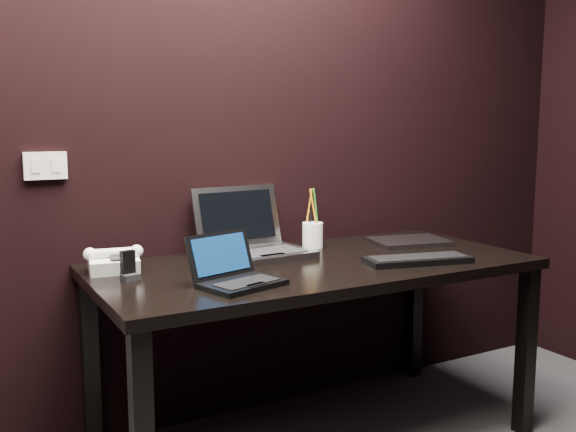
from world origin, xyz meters
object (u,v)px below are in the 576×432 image
ext_keyboard (418,260)px  closed_laptop (409,242)px  desk_phone (114,262)px  mobile_phone (129,269)px  pen_cup (313,234)px  silver_laptop (253,243)px  netbook (236,275)px  desk (315,281)px

ext_keyboard → closed_laptop: ext_keyboard is taller
desk_phone → mobile_phone: (0.02, -0.14, -0.00)m
ext_keyboard → mobile_phone: mobile_phone is taller
ext_keyboard → pen_cup: size_ratio=1.67×
ext_keyboard → closed_laptop: size_ratio=1.17×
closed_laptop → pen_cup: bearing=161.9°
silver_laptop → mobile_phone: 0.57m
mobile_phone → desk_phone: bearing=96.8°
netbook → mobile_phone: netbook is taller
desk_phone → netbook: bearing=-51.5°
mobile_phone → desk: bearing=-5.1°
ext_keyboard → pen_cup: 0.50m
ext_keyboard → pen_cup: (-0.20, 0.46, 0.05)m
desk → ext_keyboard: (0.33, -0.21, 0.09)m
silver_laptop → closed_laptop: bearing=-8.5°
desk → silver_laptop: (-0.16, 0.22, 0.13)m
netbook → ext_keyboard: size_ratio=0.72×
netbook → desk_phone: size_ratio=1.46×
ext_keyboard → pen_cup: bearing=113.6°
closed_laptop → netbook: bearing=-163.3°
desk → desk_phone: (-0.73, 0.20, 0.12)m
silver_laptop → desk_phone: size_ratio=1.97×
silver_laptop → closed_laptop: size_ratio=1.15×
mobile_phone → netbook: bearing=-40.3°
closed_laptop → mobile_phone: mobile_phone is taller
desk → closed_laptop: bearing=11.2°
desk → silver_laptop: 0.30m
desk → silver_laptop: silver_laptop is taller
desk → pen_cup: 0.31m
desk → netbook: (-0.42, -0.18, 0.11)m
desk → netbook: 0.47m
desk → netbook: bearing=-156.5°
desk_phone → ext_keyboard: bearing=-21.2°
desk_phone → pen_cup: size_ratio=0.83×
netbook → closed_laptop: 1.02m
silver_laptop → ext_keyboard: (0.50, -0.43, -0.04)m
silver_laptop → ext_keyboard: bearing=-40.6°
pen_cup → desk: bearing=-118.6°
mobile_phone → pen_cup: (0.85, 0.18, 0.02)m
ext_keyboard → closed_laptop: (0.22, 0.32, -0.00)m
desk → netbook: netbook is taller
netbook → desk_phone: (-0.31, 0.39, 0.00)m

